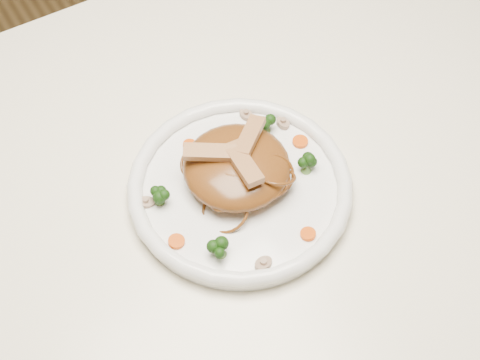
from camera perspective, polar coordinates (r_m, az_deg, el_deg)
table at (r=0.95m, az=-1.65°, el=-2.43°), size 1.20×0.80×0.75m
plate at (r=0.84m, az=0.00°, el=-0.86°), size 0.35×0.35×0.02m
noodle_mound at (r=0.82m, az=-0.29°, el=1.19°), size 0.18×0.18×0.04m
chicken_a at (r=0.81m, az=0.86°, el=3.87°), size 0.06×0.06×0.01m
chicken_b at (r=0.80m, az=-2.64°, el=2.43°), size 0.07×0.05×0.01m
chicken_c at (r=0.79m, az=0.28°, el=1.45°), size 0.03×0.07×0.01m
broccoli_0 at (r=0.87m, az=2.26°, el=4.94°), size 0.03×0.03×0.03m
broccoli_1 at (r=0.81m, az=-7.14°, el=-1.21°), size 0.04×0.04×0.03m
broccoli_2 at (r=0.77m, az=-1.69°, el=-6.00°), size 0.02×0.02×0.03m
broccoli_3 at (r=0.84m, az=5.85°, el=1.43°), size 0.03×0.03×0.03m
carrot_0 at (r=0.89m, az=1.29°, el=4.74°), size 0.02×0.02×0.00m
carrot_1 at (r=0.79m, az=-5.55°, el=-5.34°), size 0.02×0.02×0.00m
carrot_2 at (r=0.87m, az=5.26°, el=3.35°), size 0.02×0.02×0.00m
carrot_3 at (r=0.87m, az=-4.39°, el=3.06°), size 0.02×0.02×0.00m
carrot_4 at (r=0.79m, az=5.94°, el=-4.69°), size 0.03×0.03×0.00m
mushroom_0 at (r=0.77m, az=2.04°, el=-7.30°), size 0.03×0.03×0.01m
mushroom_1 at (r=0.89m, az=3.76°, el=4.99°), size 0.03×0.03×0.01m
mushroom_2 at (r=0.82m, az=-8.18°, el=-1.93°), size 0.03×0.03×0.01m
mushroom_3 at (r=0.90m, az=0.53°, el=5.70°), size 0.02×0.02×0.01m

